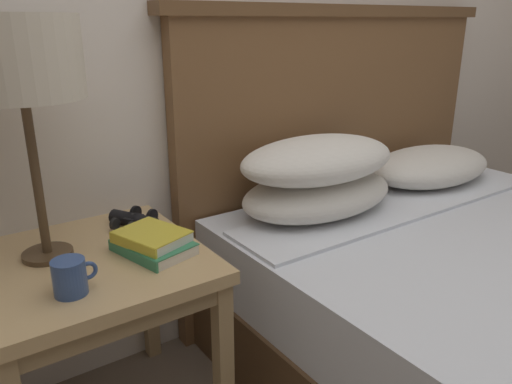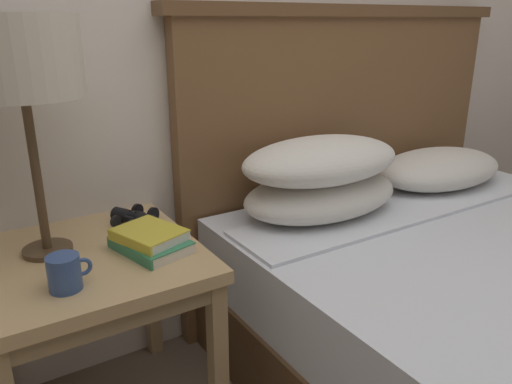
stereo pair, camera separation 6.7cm
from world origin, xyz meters
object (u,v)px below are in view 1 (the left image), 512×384
Objects in this scene: bed at (501,304)px; binoculars_pair at (134,220)px; book_stacked_on_top at (151,237)px; nightstand at (92,283)px; coffee_mug at (70,277)px; book_on_nightstand at (153,247)px; table_lamp at (19,62)px.

bed is 1.18m from binoculars_pair.
bed reaches higher than book_stacked_on_top.
nightstand is 2.70× the size of book_stacked_on_top.
binoculars_pair is at bearing 47.62° from coffee_mug.
book_stacked_on_top reaches higher than binoculars_pair.
bed is 8.46× the size of book_stacked_on_top.
nightstand is at bearing 158.10° from book_stacked_on_top.
binoculars_pair is 0.40m from coffee_mug.
coffee_mug is at bearing -157.61° from book_stacked_on_top.
binoculars_pair is 1.56× the size of coffee_mug.
coffee_mug is at bearing -158.59° from book_on_nightstand.
nightstand is at bearing 156.84° from book_on_nightstand.
binoculars_pair is at bearing 82.74° from book_on_nightstand.
coffee_mug is (-0.09, -0.16, 0.12)m from nightstand.
book_on_nightstand is at bearing -97.26° from binoculars_pair.
bed is 1.12m from book_stacked_on_top.
bed is 1.55m from table_lamp.
book_on_nightstand is 0.26m from coffee_mug.
binoculars_pair is at bearing 82.28° from book_stacked_on_top.
coffee_mug is at bearing 162.52° from bed.
binoculars_pair is at bearing 12.71° from table_lamp.
coffee_mug is (-0.27, -0.29, 0.02)m from binoculars_pair.
table_lamp reaches higher than nightstand.
bed is 17.67× the size of coffee_mug.
binoculars_pair is (-0.93, 0.67, 0.28)m from bed.
nightstand is at bearing 154.18° from bed.
coffee_mug reaches higher than binoculars_pair.
bed is (1.11, -0.54, -0.18)m from nightstand.
book_on_nightstand is 0.20m from binoculars_pair.
table_lamp reaches higher than binoculars_pair.
book_on_nightstand is 1.48× the size of binoculars_pair.
book_on_nightstand reaches higher than nightstand.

